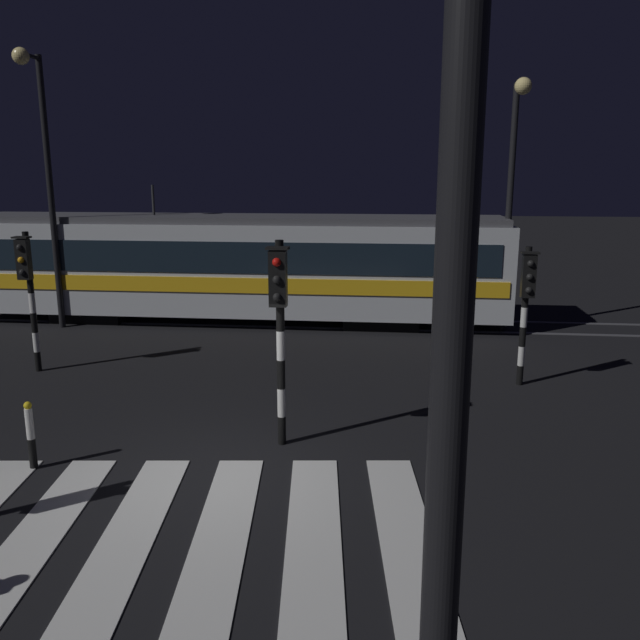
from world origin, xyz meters
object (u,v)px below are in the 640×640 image
at_px(street_lamp_trackside_left, 43,161).
at_px(bollard_island_edge, 31,435).
at_px(traffic_light_median_centre, 279,314).
at_px(street_lamp_near_kerb, 470,93).
at_px(street_lamp_trackside_right, 513,177).
at_px(traffic_light_corner_far_left, 28,281).
at_px(traffic_light_corner_far_right, 526,296).
at_px(tram, 235,265).

bearing_deg(street_lamp_trackside_left, bollard_island_edge, -64.83).
xyz_separation_m(traffic_light_median_centre, street_lamp_trackside_left, (-7.92, 7.63, 2.53)).
height_order(traffic_light_median_centre, street_lamp_near_kerb, street_lamp_near_kerb).
height_order(traffic_light_median_centre, street_lamp_trackside_right, street_lamp_trackside_right).
bearing_deg(bollard_island_edge, street_lamp_near_kerb, -48.22).
xyz_separation_m(traffic_light_corner_far_left, street_lamp_trackside_right, (11.43, 5.03, 2.27)).
distance_m(traffic_light_corner_far_right, street_lamp_trackside_right, 5.46).
xyz_separation_m(traffic_light_corner_far_left, bollard_island_edge, (2.60, -4.80, -1.58)).
relative_size(traffic_light_median_centre, street_lamp_trackside_right, 0.51).
bearing_deg(traffic_light_corner_far_left, tram, 58.91).
bearing_deg(tram, bollard_island_edge, -94.42).
distance_m(traffic_light_corner_far_right, tram, 9.38).
xyz_separation_m(street_lamp_near_kerb, bollard_island_edge, (-5.76, 6.45, -4.30)).
bearing_deg(street_lamp_near_kerb, street_lamp_trackside_right, 79.34).
height_order(street_lamp_trackside_left, street_lamp_near_kerb, street_lamp_near_kerb).
bearing_deg(street_lamp_trackside_left, traffic_light_corner_far_left, -68.94).
distance_m(traffic_light_corner_far_left, traffic_light_corner_far_right, 11.01).
distance_m(traffic_light_corner_far_left, street_lamp_trackside_left, 5.15).
bearing_deg(traffic_light_corner_far_right, street_lamp_trackside_right, 85.00).
relative_size(street_lamp_near_kerb, street_lamp_trackside_right, 1.12).
relative_size(traffic_light_corner_far_right, street_lamp_trackside_left, 0.39).
distance_m(street_lamp_near_kerb, bollard_island_edge, 9.66).
relative_size(traffic_light_median_centre, street_lamp_near_kerb, 0.45).
bearing_deg(street_lamp_trackside_right, traffic_light_corner_far_right, -95.00).
bearing_deg(street_lamp_trackside_right, street_lamp_trackside_left, -175.90).
height_order(street_lamp_trackside_left, bollard_island_edge, street_lamp_trackside_left).
bearing_deg(street_lamp_trackside_left, traffic_light_corner_far_right, -17.41).
xyz_separation_m(traffic_light_median_centre, street_lamp_near_kerb, (2.03, -7.71, 2.56)).
relative_size(traffic_light_corner_far_left, tram, 0.20).
distance_m(traffic_light_corner_far_left, bollard_island_edge, 5.69).
relative_size(traffic_light_corner_far_right, tram, 0.18).
distance_m(traffic_light_corner_far_left, tram, 6.62).
relative_size(street_lamp_near_kerb, tram, 0.47).
bearing_deg(street_lamp_trackside_left, street_lamp_trackside_right, 4.10).
bearing_deg(bollard_island_edge, street_lamp_trackside_left, 115.17).
bearing_deg(street_lamp_trackside_right, traffic_light_corner_far_left, -156.25).
relative_size(traffic_light_corner_far_right, street_lamp_trackside_right, 0.44).
bearing_deg(street_lamp_near_kerb, traffic_light_median_centre, 104.72).
height_order(street_lamp_trackside_right, bollard_island_edge, street_lamp_trackside_right).
xyz_separation_m(traffic_light_corner_far_right, street_lamp_trackside_right, (0.43, 4.88, 2.41)).
bearing_deg(street_lamp_trackside_left, tram, 17.38).
bearing_deg(traffic_light_corner_far_right, traffic_light_corner_far_left, -179.21).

